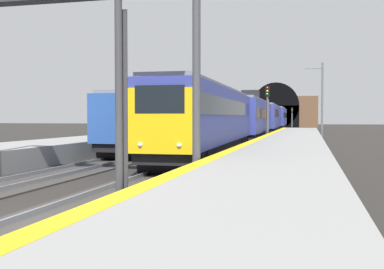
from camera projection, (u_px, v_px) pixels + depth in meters
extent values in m
plane|color=#282623|center=(44.00, 226.00, 10.54)|extent=(320.00, 320.00, 0.00)
cube|color=gray|center=(240.00, 214.00, 9.45)|extent=(112.00, 4.42, 1.02)
cube|color=yellow|center=(147.00, 185.00, 9.91)|extent=(112.00, 0.50, 0.01)
cube|color=#383533|center=(44.00, 225.00, 10.54)|extent=(160.00, 2.77, 0.06)
cube|color=gray|center=(16.00, 219.00, 10.71)|extent=(160.00, 0.07, 0.15)
cube|color=gray|center=(73.00, 222.00, 10.37)|extent=(160.00, 0.07, 0.15)
cube|color=navy|center=(208.00, 116.00, 27.41)|extent=(19.41, 3.23, 2.99)
cube|color=black|center=(208.00, 108.00, 27.39)|extent=(18.63, 3.25, 0.88)
cube|color=slate|center=(208.00, 88.00, 27.35)|extent=(18.82, 2.80, 0.20)
cube|color=black|center=(208.00, 145.00, 27.47)|extent=(19.01, 2.89, 0.54)
cylinder|color=black|center=(170.00, 164.00, 19.45)|extent=(1.04, 2.62, 0.99)
cylinder|color=black|center=(181.00, 160.00, 21.21)|extent=(1.04, 2.62, 0.99)
cylinder|color=black|center=(225.00, 144.00, 33.77)|extent=(1.04, 2.62, 0.99)
cylinder|color=black|center=(229.00, 143.00, 35.52)|extent=(1.04, 2.62, 0.99)
cube|color=#E5B20F|center=(160.00, 121.00, 17.96)|extent=(0.18, 2.71, 2.54)
cube|color=black|center=(159.00, 99.00, 17.88)|extent=(0.08, 1.98, 1.08)
sphere|color=#F2EACC|center=(179.00, 145.00, 17.76)|extent=(0.20, 0.20, 0.20)
sphere|color=#F2EACC|center=(140.00, 145.00, 18.10)|extent=(0.20, 0.20, 0.20)
cube|color=navy|center=(250.00, 116.00, 46.78)|extent=(19.41, 3.23, 2.99)
cube|color=black|center=(250.00, 114.00, 46.77)|extent=(18.63, 3.25, 0.91)
cube|color=slate|center=(250.00, 100.00, 46.73)|extent=(18.82, 2.80, 0.20)
cube|color=black|center=(250.00, 133.00, 46.85)|extent=(19.01, 2.89, 0.54)
cylinder|color=black|center=(240.00, 141.00, 38.76)|extent=(1.04, 2.62, 0.99)
cylinder|color=black|center=(243.00, 140.00, 40.51)|extent=(1.04, 2.62, 0.99)
cylinder|color=black|center=(256.00, 134.00, 53.21)|extent=(1.04, 2.62, 0.99)
cylinder|color=black|center=(257.00, 134.00, 54.96)|extent=(1.04, 2.62, 0.99)
cube|color=navy|center=(268.00, 117.00, 66.16)|extent=(19.41, 3.23, 2.99)
cube|color=black|center=(268.00, 113.00, 66.14)|extent=(18.63, 3.25, 1.00)
cube|color=slate|center=(268.00, 105.00, 66.10)|extent=(18.82, 2.80, 0.20)
cube|color=black|center=(268.00, 129.00, 66.22)|extent=(19.01, 2.89, 0.54)
cylinder|color=black|center=(263.00, 133.00, 58.23)|extent=(1.04, 2.62, 0.99)
cylinder|color=black|center=(264.00, 133.00, 59.99)|extent=(1.04, 2.62, 0.99)
cylinder|color=black|center=(270.00, 130.00, 72.48)|extent=(1.04, 2.62, 0.99)
cylinder|color=black|center=(271.00, 130.00, 74.23)|extent=(1.04, 2.62, 0.99)
cube|color=navy|center=(277.00, 117.00, 85.53)|extent=(19.41, 3.23, 2.99)
cube|color=black|center=(277.00, 115.00, 85.52)|extent=(18.63, 3.25, 0.87)
cube|color=slate|center=(277.00, 108.00, 85.47)|extent=(18.82, 2.80, 0.20)
cube|color=black|center=(277.00, 126.00, 85.59)|extent=(19.01, 2.89, 0.54)
cylinder|color=black|center=(275.00, 129.00, 77.50)|extent=(1.04, 2.62, 0.99)
cylinder|color=black|center=(276.00, 129.00, 79.25)|extent=(1.04, 2.62, 0.99)
cylinder|color=black|center=(279.00, 127.00, 91.95)|extent=(1.04, 2.62, 0.99)
cylinder|color=black|center=(279.00, 127.00, 93.71)|extent=(1.04, 2.62, 0.99)
cube|color=black|center=(250.00, 95.00, 46.71)|extent=(1.34, 1.72, 0.90)
cube|color=#264C99|center=(164.00, 118.00, 34.22)|extent=(19.42, 3.14, 2.69)
cube|color=black|center=(164.00, 113.00, 34.20)|extent=(18.65, 3.16, 0.85)
cube|color=slate|center=(163.00, 98.00, 34.16)|extent=(18.83, 2.72, 0.20)
cube|color=black|center=(164.00, 139.00, 34.27)|extent=(19.03, 2.80, 0.54)
cylinder|color=black|center=(190.00, 139.00, 42.44)|extent=(1.03, 2.57, 0.98)
cylinder|color=black|center=(185.00, 140.00, 40.69)|extent=(1.03, 2.57, 0.98)
cylinder|color=black|center=(132.00, 150.00, 27.88)|extent=(1.03, 2.57, 0.98)
cylinder|color=black|center=(121.00, 152.00, 26.13)|extent=(1.03, 2.57, 0.98)
cube|color=yellow|center=(193.00, 120.00, 43.69)|extent=(0.17, 2.66, 2.38)
cube|color=black|center=(193.00, 112.00, 43.71)|extent=(0.08, 1.94, 0.97)
sphere|color=#F2EACC|center=(185.00, 129.00, 43.95)|extent=(0.20, 0.20, 0.20)
sphere|color=#F2EACC|center=(201.00, 129.00, 43.61)|extent=(0.20, 0.20, 0.20)
cube|color=#264C99|center=(217.00, 118.00, 53.67)|extent=(19.42, 3.14, 2.69)
cube|color=black|center=(217.00, 116.00, 53.66)|extent=(18.65, 3.16, 0.96)
cube|color=slate|center=(217.00, 105.00, 53.62)|extent=(18.83, 2.72, 0.20)
cube|color=black|center=(217.00, 131.00, 53.73)|extent=(19.03, 2.80, 0.54)
cylinder|color=black|center=(228.00, 132.00, 61.83)|extent=(1.03, 2.57, 0.98)
cylinder|color=black|center=(225.00, 133.00, 60.08)|extent=(1.03, 2.57, 0.98)
cylinder|color=black|center=(205.00, 137.00, 47.40)|extent=(1.03, 2.57, 0.98)
cylinder|color=black|center=(202.00, 137.00, 45.65)|extent=(1.03, 2.57, 0.98)
cube|color=#264C99|center=(241.00, 118.00, 73.12)|extent=(19.42, 3.14, 2.69)
cube|color=black|center=(241.00, 116.00, 73.11)|extent=(18.65, 3.16, 0.83)
cube|color=slate|center=(242.00, 108.00, 73.07)|extent=(18.83, 2.72, 0.20)
cube|color=black|center=(241.00, 128.00, 73.18)|extent=(19.03, 2.80, 0.54)
cylinder|color=black|center=(248.00, 128.00, 81.72)|extent=(1.03, 2.57, 0.98)
cylinder|color=black|center=(246.00, 129.00, 79.96)|extent=(1.03, 2.57, 0.98)
cylinder|color=black|center=(235.00, 131.00, 66.42)|extent=(1.03, 2.57, 0.98)
cylinder|color=black|center=(234.00, 131.00, 64.67)|extent=(1.03, 2.57, 0.98)
cube|color=black|center=(217.00, 100.00, 53.60)|extent=(1.33, 1.69, 0.90)
cylinder|color=#38383D|center=(119.00, 115.00, 10.03)|extent=(0.16, 0.16, 5.00)
cube|color=#38383D|center=(121.00, 115.00, 10.17)|extent=(0.04, 0.28, 4.50)
cylinder|color=#4C4C54|center=(267.00, 120.00, 44.85)|extent=(0.16, 0.16, 4.39)
cube|color=black|center=(267.00, 91.00, 44.75)|extent=(0.20, 0.38, 1.05)
cube|color=#4C4C54|center=(267.00, 120.00, 44.99)|extent=(0.04, 0.28, 3.95)
sphere|color=red|center=(267.00, 88.00, 44.62)|extent=(0.20, 0.20, 0.20)
sphere|color=yellow|center=(267.00, 91.00, 44.63)|extent=(0.20, 0.20, 0.20)
sphere|color=green|center=(267.00, 94.00, 44.64)|extent=(0.20, 0.20, 0.20)
cylinder|color=#4C4C54|center=(292.00, 120.00, 106.23)|extent=(0.16, 0.16, 3.59)
cube|color=black|center=(292.00, 110.00, 106.14)|extent=(0.20, 0.38, 1.05)
cube|color=#4C4C54|center=(292.00, 120.00, 106.36)|extent=(0.04, 0.28, 3.24)
sphere|color=red|center=(292.00, 108.00, 106.00)|extent=(0.20, 0.20, 0.20)
sphere|color=yellow|center=(292.00, 110.00, 106.01)|extent=(0.20, 0.20, 0.20)
sphere|color=green|center=(292.00, 111.00, 106.02)|extent=(0.20, 0.20, 0.20)
cylinder|color=#3F3F47|center=(196.00, 83.00, 16.01)|extent=(0.28, 0.28, 7.19)
cube|color=brown|center=(276.00, 112.00, 114.04)|extent=(2.17, 19.83, 7.49)
cube|color=black|center=(276.00, 116.00, 112.98)|extent=(0.12, 11.11, 5.25)
cylinder|color=black|center=(276.00, 106.00, 112.88)|extent=(0.12, 11.11, 11.11)
cylinder|color=#595B60|center=(322.00, 101.00, 50.70)|extent=(0.22, 0.22, 8.31)
cylinder|color=#595B60|center=(314.00, 68.00, 50.79)|extent=(0.08, 1.83, 0.08)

